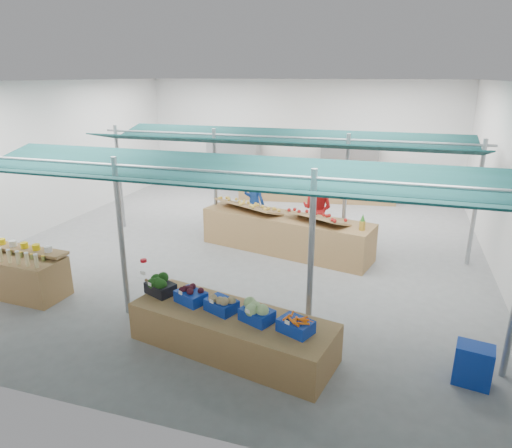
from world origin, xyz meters
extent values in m
plane|color=slate|center=(0.00, 0.00, 0.00)|extent=(13.00, 13.00, 0.00)
plane|color=silver|center=(0.00, 0.00, 4.20)|extent=(13.00, 13.00, 0.00)
plane|color=silver|center=(0.00, 6.50, 2.10)|extent=(12.00, 0.00, 12.00)
plane|color=silver|center=(-6.00, 0.00, 2.10)|extent=(0.00, 13.00, 13.00)
plane|color=silver|center=(6.00, 0.00, 2.10)|extent=(0.00, 13.00, 13.00)
cylinder|color=gray|center=(-4.00, 0.50, 1.50)|extent=(0.10, 0.10, 3.00)
cylinder|color=gray|center=(-1.00, -4.00, 1.50)|extent=(0.10, 0.10, 3.00)
cylinder|color=gray|center=(-1.00, 0.50, 1.50)|extent=(0.10, 0.10, 3.00)
cylinder|color=gray|center=(2.50, -4.00, 1.50)|extent=(0.10, 0.10, 3.00)
cylinder|color=gray|center=(2.50, 0.50, 1.50)|extent=(0.10, 0.10, 3.00)
cylinder|color=gray|center=(5.50, 0.50, 1.50)|extent=(0.10, 0.10, 3.00)
cylinder|color=gray|center=(0.75, -4.00, 2.85)|extent=(10.00, 0.06, 0.06)
cylinder|color=gray|center=(0.75, 0.50, 2.85)|extent=(10.00, 0.06, 0.06)
cube|color=black|center=(0.75, -4.65, 2.78)|extent=(9.50, 1.28, 0.30)
cube|color=black|center=(0.75, -3.35, 2.78)|extent=(9.50, 1.28, 0.30)
cube|color=black|center=(0.75, -0.15, 2.78)|extent=(9.50, 1.28, 0.30)
cube|color=black|center=(0.75, 1.15, 2.78)|extent=(9.50, 1.28, 0.30)
cube|color=#B23F33|center=(-2.50, 6.00, 1.00)|extent=(2.00, 0.50, 2.00)
cube|color=#B23F33|center=(2.00, 6.00, 1.00)|extent=(2.00, 0.50, 2.00)
cube|color=olive|center=(-3.47, -4.02, 0.41)|extent=(1.90, 0.92, 0.83)
cube|color=#997247|center=(-3.46, -3.76, 0.90)|extent=(1.88, 0.45, 0.06)
cube|color=olive|center=(1.34, -4.58, 0.33)|extent=(3.57, 1.80, 0.66)
cube|color=olive|center=(1.11, 0.01, 0.48)|extent=(4.56, 2.03, 0.95)
cube|color=olive|center=(0.93, 5.35, 0.50)|extent=(5.65, 1.91, 1.00)
cube|color=#0E2F9E|center=(5.02, -4.34, 0.31)|extent=(0.57, 0.45, 0.62)
imported|color=navy|center=(-0.09, 1.11, 0.89)|extent=(0.73, 0.56, 1.77)
imported|color=#B51618|center=(1.71, 1.11, 0.89)|extent=(0.99, 0.85, 1.77)
cube|color=black|center=(-0.10, -4.29, 0.76)|extent=(0.60, 0.52, 0.20)
cube|color=white|center=(-0.18, -4.49, 0.92)|extent=(0.08, 0.04, 0.06)
cube|color=#0E2F9E|center=(0.55, -4.42, 0.76)|extent=(0.60, 0.52, 0.20)
cube|color=white|center=(0.47, -4.62, 0.92)|extent=(0.08, 0.04, 0.06)
cube|color=#0E2F9E|center=(1.16, -4.55, 0.76)|extent=(0.60, 0.52, 0.20)
cube|color=white|center=(1.07, -4.75, 0.92)|extent=(0.08, 0.04, 0.06)
cube|color=#0E2F9E|center=(1.81, -4.68, 0.76)|extent=(0.60, 0.52, 0.20)
cube|color=white|center=(1.72, -4.88, 0.92)|extent=(0.08, 0.04, 0.06)
cube|color=#0E2F9E|center=(2.46, -4.81, 0.76)|extent=(0.60, 0.52, 0.20)
cube|color=white|center=(2.37, -5.02, 0.92)|extent=(0.08, 0.04, 0.06)
sphere|color=brown|center=(-0.26, -4.37, 0.90)|extent=(0.09, 0.09, 0.09)
sphere|color=brown|center=(-0.31, -4.39, 0.94)|extent=(0.06, 0.06, 0.06)
cylinder|color=red|center=(-0.60, -3.97, 1.10)|extent=(0.12, 0.12, 0.05)
cube|color=white|center=(-0.60, -4.03, 0.88)|extent=(0.10, 0.01, 0.07)
cube|color=#997247|center=(0.06, 0.14, 1.07)|extent=(2.01, 1.44, 0.26)
cube|color=#997247|center=(1.96, -0.30, 1.07)|extent=(1.65, 1.27, 0.26)
cylinder|color=#8C6019|center=(3.04, -0.55, 1.06)|extent=(0.14, 0.14, 0.22)
cone|color=#26661E|center=(3.04, -0.55, 1.25)|extent=(0.12, 0.12, 0.18)
camera|label=1|loc=(3.69, -10.72, 4.34)|focal=32.00mm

